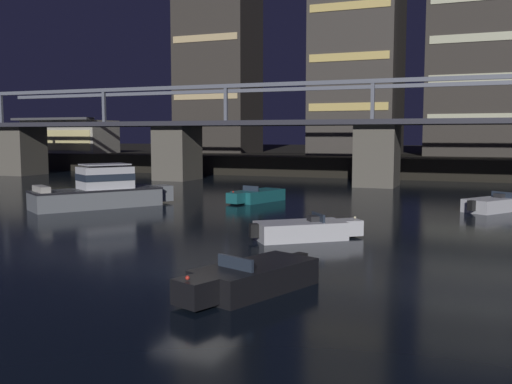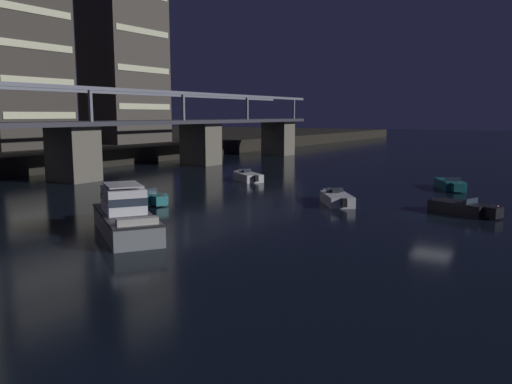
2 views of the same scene
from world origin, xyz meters
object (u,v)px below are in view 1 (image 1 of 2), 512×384
(tower_west_tall, at_px, (358,37))
(speedboat_mid_right, at_px, (250,278))
(waterfront_pavilion, at_px, (70,136))
(tower_west_low, at_px, (218,14))
(speedboat_near_center, at_px, (305,230))
(river_bridge, at_px, (377,141))
(cabin_cruiser_near_left, at_px, (101,191))
(tower_central, at_px, (479,63))
(speedboat_near_right, at_px, (256,196))
(speedboat_mid_center, at_px, (495,204))

(tower_west_tall, relative_size, speedboat_mid_right, 5.71)
(waterfront_pavilion, bearing_deg, tower_west_low, 30.35)
(tower_west_tall, distance_m, waterfront_pavilion, 40.77)
(tower_west_low, bearing_deg, speedboat_near_center, -61.05)
(river_bridge, bearing_deg, tower_west_tall, 106.82)
(speedboat_near_center, bearing_deg, speedboat_mid_right, -83.83)
(waterfront_pavilion, relative_size, cabin_cruiser_near_left, 1.42)
(waterfront_pavilion, bearing_deg, speedboat_near_center, -41.25)
(tower_west_low, height_order, tower_west_tall, tower_west_low)
(tower_west_low, relative_size, waterfront_pavilion, 3.16)
(waterfront_pavilion, xyz_separation_m, speedboat_near_center, (45.58, -39.98, -4.02))
(tower_west_tall, height_order, speedboat_near_center, tower_west_tall)
(tower_central, relative_size, speedboat_mid_right, 4.42)
(tower_west_low, height_order, tower_central, tower_west_low)
(river_bridge, xyz_separation_m, tower_central, (8.21, 23.21, 9.23))
(river_bridge, xyz_separation_m, speedboat_near_right, (-5.73, -15.41, -3.64))
(tower_west_tall, relative_size, speedboat_near_right, 5.64)
(tower_central, bearing_deg, speedboat_mid_right, -95.41)
(speedboat_near_center, height_order, speedboat_mid_center, same)
(cabin_cruiser_near_left, xyz_separation_m, speedboat_near_right, (8.21, 6.45, -0.64))
(tower_central, height_order, cabin_cruiser_near_left, tower_central)
(waterfront_pavilion, xyz_separation_m, speedboat_mid_right, (46.54, -48.85, -4.02))
(tower_west_low, bearing_deg, tower_central, 1.52)
(tower_central, height_order, speedboat_mid_right, tower_central)
(river_bridge, xyz_separation_m, speedboat_mid_center, (9.67, -14.63, -3.64))
(cabin_cruiser_near_left, height_order, speedboat_mid_center, cabin_cruiser_near_left)
(tower_central, distance_m, speedboat_near_right, 43.03)
(river_bridge, relative_size, speedboat_near_center, 18.93)
(speedboat_mid_right, bearing_deg, tower_west_tall, 98.40)
(cabin_cruiser_near_left, distance_m, speedboat_near_center, 16.69)
(speedboat_near_right, distance_m, speedboat_mid_center, 15.42)
(waterfront_pavilion, distance_m, speedboat_near_center, 60.76)
(tower_central, bearing_deg, speedboat_near_center, -97.40)
(tower_west_tall, distance_m, speedboat_near_center, 50.30)
(cabin_cruiser_near_left, xyz_separation_m, speedboat_near_center, (15.48, -6.20, -0.64))
(river_bridge, relative_size, speedboat_mid_center, 18.58)
(tower_west_tall, xyz_separation_m, speedboat_mid_right, (8.26, -55.95, -16.15))
(tower_central, bearing_deg, cabin_cruiser_near_left, -116.17)
(tower_west_low, distance_m, cabin_cruiser_near_left, 50.25)
(tower_west_tall, bearing_deg, tower_west_low, 170.95)
(tower_central, bearing_deg, tower_west_low, -178.48)
(river_bridge, distance_m, speedboat_mid_right, 37.20)
(speedboat_mid_center, xyz_separation_m, speedboat_mid_right, (-7.16, -22.30, 0.00))
(speedboat_near_right, bearing_deg, river_bridge, 69.62)
(tower_central, xyz_separation_m, waterfront_pavilion, (-52.24, -11.29, -8.85))
(tower_west_low, xyz_separation_m, cabin_cruiser_near_left, (12.37, -44.15, -20.56))
(tower_central, relative_size, speedboat_near_center, 4.82)
(speedboat_near_right, relative_size, speedboat_mid_right, 1.01)
(tower_west_low, relative_size, tower_central, 1.74)
(waterfront_pavilion, distance_m, speedboat_mid_center, 60.04)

